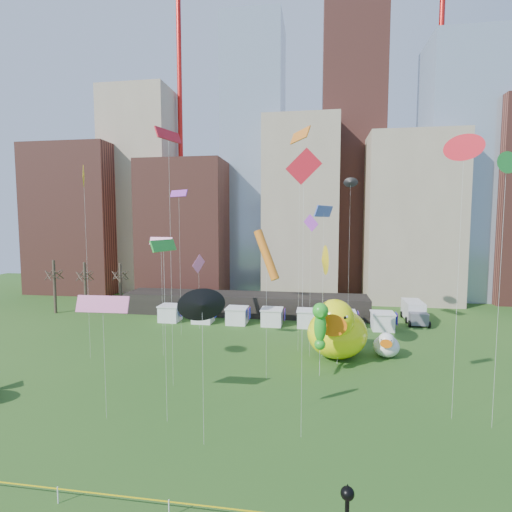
% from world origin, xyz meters
% --- Properties ---
extents(skyline, '(101.00, 23.00, 68.00)m').
position_xyz_m(skyline, '(2.25, 61.06, 21.44)').
color(skyline, brown).
rests_on(skyline, ground).
extents(crane_left, '(23.00, 1.00, 76.00)m').
position_xyz_m(crane_left, '(-21.11, 64.00, 46.90)').
color(crane_left, red).
rests_on(crane_left, ground).
extents(crane_right, '(23.00, 1.00, 76.00)m').
position_xyz_m(crane_right, '(30.89, 64.00, 46.90)').
color(crane_right, red).
rests_on(crane_right, ground).
extents(pavilion, '(38.00, 6.00, 3.20)m').
position_xyz_m(pavilion, '(-4.00, 42.00, 1.60)').
color(pavilion, black).
rests_on(pavilion, ground).
extents(vendor_tents, '(33.24, 2.80, 2.40)m').
position_xyz_m(vendor_tents, '(1.02, 36.00, 1.11)').
color(vendor_tents, white).
rests_on(vendor_tents, ground).
extents(bare_trees, '(8.44, 6.44, 8.50)m').
position_xyz_m(bare_trees, '(-30.17, 40.54, 4.01)').
color(bare_trees, '#382B21').
rests_on(bare_trees, ground).
extents(caution_tape, '(50.00, 0.06, 0.90)m').
position_xyz_m(caution_tape, '(0.00, 0.00, 0.68)').
color(caution_tape, white).
rests_on(caution_tape, ground).
extents(big_duck, '(7.49, 9.22, 6.70)m').
position_xyz_m(big_duck, '(9.28, 23.92, 3.08)').
color(big_duck, '#FBFF0D').
rests_on(big_duck, ground).
extents(small_duck, '(3.30, 4.00, 2.89)m').
position_xyz_m(small_duck, '(14.60, 25.08, 1.33)').
color(small_duck, white).
rests_on(small_duck, ground).
extents(seahorse_green, '(1.50, 1.89, 7.01)m').
position_xyz_m(seahorse_green, '(7.47, 18.75, 5.17)').
color(seahorse_green, silver).
rests_on(seahorse_green, ground).
extents(seahorse_purple, '(1.26, 1.56, 4.78)m').
position_xyz_m(seahorse_purple, '(9.29, 22.17, 3.28)').
color(seahorse_purple, silver).
rests_on(seahorse_purple, ground).
extents(box_truck, '(2.92, 6.86, 2.89)m').
position_xyz_m(box_truck, '(21.30, 41.28, 1.48)').
color(box_truck, silver).
rests_on(box_truck, ground).
extents(kite_0, '(1.59, 1.29, 20.52)m').
position_xyz_m(kite_0, '(17.03, 12.23, 19.54)').
color(kite_0, silver).
rests_on(kite_0, ground).
extents(kite_1, '(3.95, 0.67, 9.16)m').
position_xyz_m(kite_1, '(-8.19, 8.45, 8.54)').
color(kite_1, silver).
rests_on(kite_1, ground).
extents(kite_2, '(1.22, 0.48, 20.10)m').
position_xyz_m(kite_2, '(11.21, 33.58, 19.28)').
color(kite_2, silver).
rests_on(kite_2, ground).
extents(kite_3, '(1.31, 0.92, 19.12)m').
position_xyz_m(kite_3, '(19.41, 11.38, 18.29)').
color(kite_3, silver).
rests_on(kite_3, ground).
extents(kite_4, '(1.14, 2.04, 20.32)m').
position_xyz_m(kite_4, '(-16.70, 19.98, 18.60)').
color(kite_4, silver).
rests_on(kite_4, ground).
extents(kite_5, '(2.08, 3.74, 16.19)m').
position_xyz_m(kite_5, '(7.74, 24.18, 15.55)').
color(kite_5, silver).
rests_on(kite_5, ground).
extents(kite_6, '(2.37, 3.82, 24.36)m').
position_xyz_m(kite_6, '(5.14, 25.58, 23.63)').
color(kite_6, silver).
rests_on(kite_6, ground).
extents(kite_7, '(1.56, 1.05, 15.31)m').
position_xyz_m(kite_7, '(6.44, 23.76, 13.89)').
color(kite_7, silver).
rests_on(kite_7, ground).
extents(kite_8, '(1.32, 3.08, 22.19)m').
position_xyz_m(kite_8, '(-5.36, 14.58, 21.55)').
color(kite_8, silver).
rests_on(kite_8, ground).
extents(kite_9, '(2.65, 0.79, 12.88)m').
position_xyz_m(kite_9, '(-9.29, 21.91, 12.40)').
color(kite_9, silver).
rests_on(kite_9, ground).
extents(kite_10, '(1.93, 1.27, 10.28)m').
position_xyz_m(kite_10, '(-0.09, 6.25, 9.23)').
color(kite_10, silver).
rests_on(kite_10, ground).
extents(kite_11, '(0.99, 2.64, 13.23)m').
position_xyz_m(kite_11, '(-3.56, 8.64, 12.75)').
color(kite_11, silver).
rests_on(kite_11, ground).
extents(kite_12, '(0.76, 3.11, 12.08)m').
position_xyz_m(kite_12, '(7.77, 23.59, 10.53)').
color(kite_12, silver).
rests_on(kite_12, ground).
extents(kite_14, '(2.73, 2.02, 13.82)m').
position_xyz_m(kite_14, '(2.60, 17.27, 11.52)').
color(kite_14, silver).
rests_on(kite_14, ground).
extents(kite_15, '(2.67, 1.64, 18.46)m').
position_xyz_m(kite_15, '(-9.95, 29.39, 17.89)').
color(kite_15, silver).
rests_on(kite_15, ground).
extents(kite_16, '(2.33, 0.34, 19.16)m').
position_xyz_m(kite_16, '(6.14, 8.09, 17.50)').
color(kite_16, silver).
rests_on(kite_16, ground).
extents(kite_17, '(1.05, 2.34, 10.19)m').
position_xyz_m(kite_17, '(-8.47, 32.47, 8.82)').
color(kite_17, silver).
rests_on(kite_17, ground).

